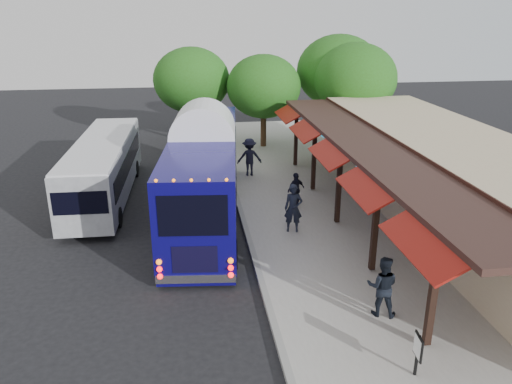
{
  "coord_description": "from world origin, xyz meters",
  "views": [
    {
      "loc": [
        -2.09,
        -14.07,
        8.34
      ],
      "look_at": [
        0.4,
        3.67,
        1.8
      ],
      "focal_mm": 35.0,
      "sensor_mm": 36.0,
      "label": 1
    }
  ],
  "objects_px": {
    "coach_bus": "(205,170)",
    "ped_a": "(293,208)",
    "city_bus": "(104,167)",
    "ped_d": "(249,157)",
    "ped_b": "(382,286)",
    "ped_c": "(296,189)",
    "sign_board": "(418,349)"
  },
  "relations": [
    {
      "from": "coach_bus",
      "to": "sign_board",
      "type": "distance_m",
      "value": 11.74
    },
    {
      "from": "ped_a",
      "to": "sign_board",
      "type": "xyz_separation_m",
      "value": [
        1.17,
        -8.51,
        -0.21
      ]
    },
    {
      "from": "ped_b",
      "to": "sign_board",
      "type": "distance_m",
      "value": 2.56
    },
    {
      "from": "city_bus",
      "to": "ped_c",
      "type": "height_order",
      "value": "city_bus"
    },
    {
      "from": "coach_bus",
      "to": "ped_a",
      "type": "distance_m",
      "value": 4.12
    },
    {
      "from": "ped_a",
      "to": "coach_bus",
      "type": "bearing_deg",
      "value": 157.26
    },
    {
      "from": "city_bus",
      "to": "sign_board",
      "type": "distance_m",
      "value": 16.49
    },
    {
      "from": "ped_a",
      "to": "ped_d",
      "type": "distance_m",
      "value": 7.3
    },
    {
      "from": "ped_a",
      "to": "ped_d",
      "type": "xyz_separation_m",
      "value": [
        -0.79,
        7.26,
        0.03
      ]
    },
    {
      "from": "city_bus",
      "to": "ped_a",
      "type": "relative_size",
      "value": 5.37
    },
    {
      "from": "coach_bus",
      "to": "city_bus",
      "type": "height_order",
      "value": "coach_bus"
    },
    {
      "from": "city_bus",
      "to": "ped_d",
      "type": "distance_m",
      "value": 7.34
    },
    {
      "from": "city_bus",
      "to": "sign_board",
      "type": "bearing_deg",
      "value": -55.56
    },
    {
      "from": "ped_b",
      "to": "sign_board",
      "type": "relative_size",
      "value": 1.64
    },
    {
      "from": "city_bus",
      "to": "ped_a",
      "type": "height_order",
      "value": "city_bus"
    },
    {
      "from": "sign_board",
      "to": "ped_b",
      "type": "bearing_deg",
      "value": 92.85
    },
    {
      "from": "ped_c",
      "to": "ped_d",
      "type": "xyz_separation_m",
      "value": [
        -1.48,
        4.6,
        0.23
      ]
    },
    {
      "from": "ped_b",
      "to": "city_bus",
      "type": "bearing_deg",
      "value": -30.01
    },
    {
      "from": "coach_bus",
      "to": "ped_c",
      "type": "distance_m",
      "value": 4.17
    },
    {
      "from": "city_bus",
      "to": "ped_b",
      "type": "distance_m",
      "value": 14.49
    },
    {
      "from": "sign_board",
      "to": "coach_bus",
      "type": "bearing_deg",
      "value": 117.93
    },
    {
      "from": "ped_b",
      "to": "ped_d",
      "type": "bearing_deg",
      "value": -60.17
    },
    {
      "from": "city_bus",
      "to": "sign_board",
      "type": "xyz_separation_m",
      "value": [
        9.02,
        -13.79,
        -0.63
      ]
    },
    {
      "from": "ped_b",
      "to": "ped_c",
      "type": "bearing_deg",
      "value": -65.16
    },
    {
      "from": "coach_bus",
      "to": "sign_board",
      "type": "bearing_deg",
      "value": -61.83
    },
    {
      "from": "ped_d",
      "to": "coach_bus",
      "type": "bearing_deg",
      "value": 64.03
    },
    {
      "from": "coach_bus",
      "to": "ped_d",
      "type": "relative_size",
      "value": 6.24
    },
    {
      "from": "sign_board",
      "to": "city_bus",
      "type": "bearing_deg",
      "value": 128.63
    },
    {
      "from": "city_bus",
      "to": "ped_c",
      "type": "xyz_separation_m",
      "value": [
        8.54,
        -2.63,
        -0.61
      ]
    },
    {
      "from": "city_bus",
      "to": "ped_b",
      "type": "xyz_separation_m",
      "value": [
        9.13,
        -11.24,
        -0.47
      ]
    },
    {
      "from": "coach_bus",
      "to": "ped_b",
      "type": "xyz_separation_m",
      "value": [
        4.58,
        -8.23,
        -1.04
      ]
    },
    {
      "from": "ped_d",
      "to": "sign_board",
      "type": "distance_m",
      "value": 15.89
    }
  ]
}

